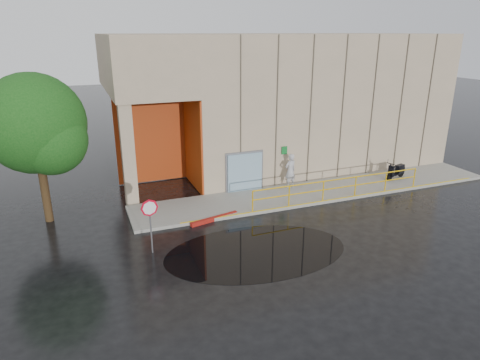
{
  "coord_description": "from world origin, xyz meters",
  "views": [
    {
      "loc": [
        -7.72,
        -13.85,
        8.13
      ],
      "look_at": [
        -1.19,
        3.0,
        1.83
      ],
      "focal_mm": 32.0,
      "sensor_mm": 36.0,
      "label": 1
    }
  ],
  "objects_px": {
    "person": "(290,171)",
    "scooter": "(397,167)",
    "tree_near": "(39,128)",
    "stop_sign": "(150,214)",
    "red_curb": "(214,219)"
  },
  "relations": [
    {
      "from": "stop_sign",
      "to": "red_curb",
      "type": "distance_m",
      "value": 4.04
    },
    {
      "from": "scooter",
      "to": "stop_sign",
      "type": "distance_m",
      "value": 14.93
    },
    {
      "from": "scooter",
      "to": "tree_near",
      "type": "relative_size",
      "value": 0.25
    },
    {
      "from": "person",
      "to": "tree_near",
      "type": "distance_m",
      "value": 12.3
    },
    {
      "from": "person",
      "to": "scooter",
      "type": "xyz_separation_m",
      "value": [
        6.31,
        -0.91,
        -0.23
      ]
    },
    {
      "from": "stop_sign",
      "to": "person",
      "type": "bearing_deg",
      "value": 42.23
    },
    {
      "from": "scooter",
      "to": "tree_near",
      "type": "distance_m",
      "value": 18.55
    },
    {
      "from": "person",
      "to": "scooter",
      "type": "relative_size",
      "value": 1.14
    },
    {
      "from": "scooter",
      "to": "stop_sign",
      "type": "height_order",
      "value": "stop_sign"
    },
    {
      "from": "red_curb",
      "to": "tree_near",
      "type": "xyz_separation_m",
      "value": [
        -6.84,
        2.57,
        4.21
      ]
    },
    {
      "from": "person",
      "to": "stop_sign",
      "type": "xyz_separation_m",
      "value": [
        -8.2,
        -4.32,
        0.57
      ]
    },
    {
      "from": "tree_near",
      "to": "stop_sign",
      "type": "bearing_deg",
      "value": -51.06
    },
    {
      "from": "person",
      "to": "stop_sign",
      "type": "relative_size",
      "value": 0.84
    },
    {
      "from": "stop_sign",
      "to": "tree_near",
      "type": "height_order",
      "value": "tree_near"
    },
    {
      "from": "person",
      "to": "tree_near",
      "type": "relative_size",
      "value": 0.28
    }
  ]
}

